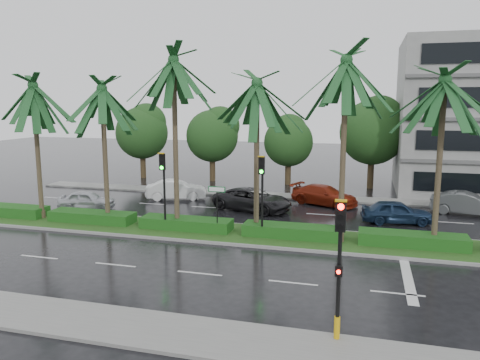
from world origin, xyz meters
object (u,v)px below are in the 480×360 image
(street_sign, at_px, (217,198))
(car_silver, at_px, (87,200))
(signal_median_left, at_px, (163,180))
(car_darkgrey, at_px, (252,199))
(car_blue, at_px, (396,212))
(car_white, at_px, (176,190))
(car_grey, at_px, (467,204))
(signal_near, at_px, (339,264))
(car_red, at_px, (324,195))

(street_sign, bearing_deg, car_silver, 160.02)
(signal_median_left, distance_m, car_darkgrey, 7.81)
(car_blue, bearing_deg, car_silver, 86.08)
(signal_median_left, height_order, street_sign, signal_median_left)
(car_silver, height_order, car_white, car_white)
(street_sign, distance_m, car_grey, 16.68)
(car_darkgrey, bearing_deg, car_grey, -62.83)
(car_grey, bearing_deg, car_silver, 113.70)
(signal_near, bearing_deg, car_white, 125.30)
(street_sign, xyz_separation_m, car_silver, (-10.50, 3.82, -1.49))
(car_white, height_order, car_grey, same)
(car_grey, bearing_deg, car_red, 98.64)
(car_silver, distance_m, car_red, 16.38)
(car_darkgrey, relative_size, car_grey, 1.21)
(signal_median_left, xyz_separation_m, car_white, (-3.00, 8.67, -2.27))
(signal_near, relative_size, car_white, 0.99)
(signal_near, distance_m, street_sign, 12.11)
(car_blue, bearing_deg, car_grey, -61.01)
(street_sign, bearing_deg, car_blue, 30.00)
(car_blue, bearing_deg, car_red, 40.58)
(car_white, xyz_separation_m, car_grey, (20.00, 0.47, -0.00))
(car_silver, height_order, car_blue, car_blue)
(car_white, distance_m, car_grey, 20.01)
(car_white, distance_m, car_darkgrey, 6.68)
(street_sign, bearing_deg, signal_near, -54.66)
(signal_median_left, relative_size, street_sign, 1.68)
(car_silver, bearing_deg, signal_median_left, -131.37)
(car_red, xyz_separation_m, car_grey, (9.13, -0.51, 0.03))
(signal_median_left, bearing_deg, car_grey, 28.27)
(car_grey, bearing_deg, car_blue, 139.52)
(car_darkgrey, height_order, car_grey, car_darkgrey)
(signal_median_left, bearing_deg, car_darkgrey, 63.19)
(signal_near, xyz_separation_m, car_white, (-13.00, 18.36, -1.78))
(car_red, bearing_deg, street_sign, 174.75)
(car_darkgrey, xyz_separation_m, car_grey, (13.63, 2.47, -0.01))
(car_white, height_order, car_darkgrey, car_darkgrey)
(car_red, bearing_deg, signal_median_left, 162.77)
(car_darkgrey, distance_m, car_red, 5.40)
(signal_median_left, relative_size, car_red, 0.91)
(signal_near, bearing_deg, signal_median_left, 135.91)
(street_sign, distance_m, car_darkgrey, 6.64)
(car_white, bearing_deg, car_grey, -108.23)
(signal_near, bearing_deg, car_grey, 69.61)
(signal_near, relative_size, street_sign, 1.68)
(car_blue, relative_size, car_grey, 0.93)
(signal_median_left, bearing_deg, signal_near, -44.09)
(car_blue, bearing_deg, signal_near, 162.07)
(car_silver, relative_size, car_blue, 0.91)
(car_blue, distance_m, car_grey, 5.69)
(car_red, bearing_deg, car_blue, -108.77)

